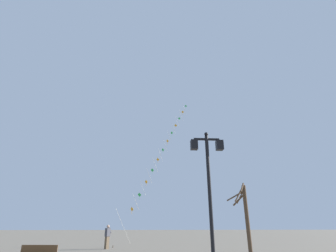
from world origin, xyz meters
TOP-DOWN VIEW (x-y plane):
  - ground_plane at (0.00, 20.00)m, footprint 160.00×160.00m
  - twin_lantern_lamp_post at (2.55, 8.75)m, footprint 1.34×0.28m
  - kite_train at (1.47, 27.11)m, footprint 7.95×10.86m
  - kite_flyer at (-2.97, 20.37)m, footprint 0.47×0.59m
  - bare_tree at (6.53, 16.03)m, footprint 1.12×2.15m

SIDE VIEW (x-z plane):
  - ground_plane at x=0.00m, z-range 0.00..0.00m
  - kite_flyer at x=-2.97m, z-range 0.05..1.76m
  - bare_tree at x=6.53m, z-range 0.19..4.58m
  - twin_lantern_lamp_post at x=2.55m, z-range 1.00..6.32m
  - kite_train at x=1.47m, z-range 0.49..18.75m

